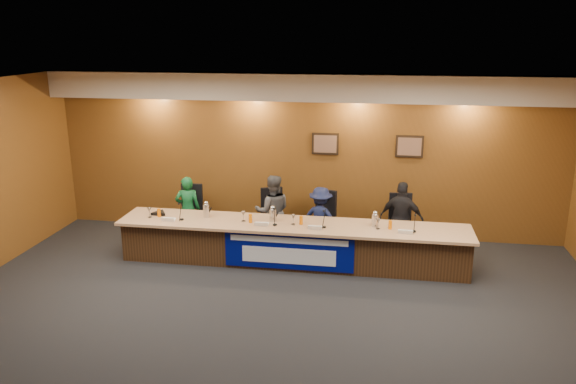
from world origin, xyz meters
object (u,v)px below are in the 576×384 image
carafe_mid (273,215)px  banner (289,251)px  office_chair_a (190,216)px  carafe_right (375,220)px  office_chair_c (321,223)px  office_chair_d (401,227)px  panelist_b (273,211)px  carafe_left (206,211)px  panelist_c (321,219)px  dais_body (292,244)px  panelist_a (188,209)px  panelist_d (402,219)px  speakerphone (160,213)px  office_chair_b (274,220)px

carafe_mid → banner: bearing=-51.4°
office_chair_a → carafe_right: 3.68m
office_chair_c → office_chair_d: 1.48m
panelist_b → carafe_left: (-1.07, -0.68, 0.17)m
panelist_b → panelist_c: panelist_b is taller
dais_body → banner: bearing=-90.0°
panelist_a → office_chair_c: size_ratio=2.71×
office_chair_a → carafe_mid: 2.01m
panelist_a → carafe_left: bearing=116.7°
office_chair_c → office_chair_a: bearing=-162.4°
banner → panelist_b: 1.29m
dais_body → panelist_d: bearing=21.1°
dais_body → panelist_c: (0.42, 0.73, 0.25)m
carafe_left → speakerphone: (-0.89, 0.01, -0.10)m
office_chair_b → office_chair_c: size_ratio=1.00×
panelist_a → carafe_right: size_ratio=6.01×
carafe_mid → panelist_d: bearing=17.5°
panelist_d → carafe_left: 3.52m
panelist_d → carafe_left: panelist_d is taller
dais_body → office_chair_a: (-2.15, 0.83, 0.13)m
office_chair_d → speakerphone: bearing=-175.6°
dais_body → banner: 0.42m
carafe_left → office_chair_a: bearing=127.1°
office_chair_b → carafe_right: bearing=-43.5°
dais_body → carafe_mid: 0.62m
panelist_d → carafe_mid: panelist_d is taller
banner → office_chair_b: 1.34m
office_chair_b → carafe_left: size_ratio=2.00×
dais_body → speakerphone: (-2.45, 0.06, 0.43)m
dais_body → office_chair_d: 2.07m
panelist_a → carafe_left: size_ratio=5.42×
panelist_a → panelist_d: panelist_d is taller
office_chair_b → office_chair_d: (2.38, 0.00, 0.00)m
office_chair_a → office_chair_c: size_ratio=1.00×
office_chair_a → carafe_left: carafe_left is taller
office_chair_d → speakerphone: 4.42m
banner → panelist_d: panelist_d is taller
panelist_b → panelist_c: size_ratio=1.16×
banner → speakerphone: size_ratio=6.88×
dais_body → banner: (0.00, -0.41, 0.03)m
office_chair_b → speakerphone: bearing=-179.2°
office_chair_c → carafe_mid: 1.18m
panelist_b → office_chair_a: 1.68m
panelist_a → panelist_c: panelist_a is taller
panelist_d → speakerphone: size_ratio=4.27×
carafe_left → carafe_right: carafe_left is taller
banner → carafe_right: size_ratio=10.16×
carafe_mid → office_chair_d: bearing=19.8°
office_chair_a → office_chair_c: bearing=-3.7°
panelist_a → office_chair_b: (1.66, 0.10, -0.17)m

